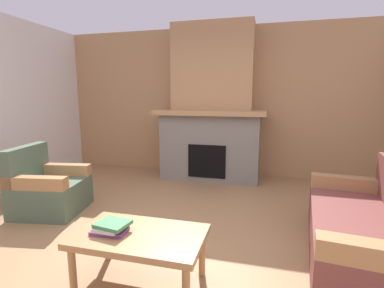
{
  "coord_description": "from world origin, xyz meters",
  "views": [
    {
      "loc": [
        0.96,
        -2.38,
        1.48
      ],
      "look_at": [
        0.05,
        1.09,
        0.87
      ],
      "focal_mm": 26.79,
      "sensor_mm": 36.0,
      "label": 1
    }
  ],
  "objects_px": {
    "fireplace": "(212,113)",
    "coffee_table": "(140,240)",
    "couch": "(368,230)",
    "armchair": "(48,189)"
  },
  "relations": [
    {
      "from": "fireplace",
      "to": "coffee_table",
      "type": "xyz_separation_m",
      "value": [
        0.04,
        -3.12,
        -0.79
      ]
    },
    {
      "from": "couch",
      "to": "coffee_table",
      "type": "bearing_deg",
      "value": -155.46
    },
    {
      "from": "fireplace",
      "to": "coffee_table",
      "type": "bearing_deg",
      "value": -89.18
    },
    {
      "from": "couch",
      "to": "coffee_table",
      "type": "xyz_separation_m",
      "value": [
        -1.84,
        -0.84,
        0.09
      ]
    },
    {
      "from": "couch",
      "to": "armchair",
      "type": "height_order",
      "value": "same"
    },
    {
      "from": "couch",
      "to": "armchair",
      "type": "distance_m",
      "value": 3.61
    },
    {
      "from": "fireplace",
      "to": "armchair",
      "type": "xyz_separation_m",
      "value": [
        -1.72,
        -2.08,
        -0.87
      ]
    },
    {
      "from": "fireplace",
      "to": "coffee_table",
      "type": "relative_size",
      "value": 2.7
    },
    {
      "from": "fireplace",
      "to": "coffee_table",
      "type": "distance_m",
      "value": 3.22
    },
    {
      "from": "fireplace",
      "to": "couch",
      "type": "xyz_separation_m",
      "value": [
        1.88,
        -2.28,
        -0.88
      ]
    }
  ]
}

